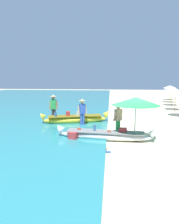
% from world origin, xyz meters
% --- Properties ---
extents(ground_plane, '(80.00, 80.00, 0.00)m').
position_xyz_m(ground_plane, '(0.00, 0.00, 0.00)').
color(ground_plane, beige).
extents(boat_white_foreground, '(4.75, 1.13, 0.72)m').
position_xyz_m(boat_white_foreground, '(-1.20, -0.46, 0.24)').
color(boat_white_foreground, white).
rests_on(boat_white_foreground, ground).
extents(boat_yellow_midground, '(4.40, 1.94, 0.84)m').
position_xyz_m(boat_yellow_midground, '(-3.24, 2.96, 0.30)').
color(boat_yellow_midground, yellow).
rests_on(boat_yellow_midground, ground).
extents(person_vendor_hatted, '(0.58, 0.46, 1.71)m').
position_xyz_m(person_vendor_hatted, '(-2.67, 2.24, 0.99)').
color(person_vendor_hatted, '#3D5BA8').
rests_on(person_vendor_hatted, ground).
extents(person_tourist_customer, '(0.52, 0.53, 1.65)m').
position_xyz_m(person_tourist_customer, '(-0.56, 0.19, 0.93)').
color(person_tourist_customer, green).
rests_on(person_tourist_customer, ground).
extents(person_vendor_assistant, '(0.56, 0.44, 1.87)m').
position_xyz_m(person_vendor_assistant, '(-4.70, 3.13, 1.08)').
color(person_vendor_assistant, '#333842').
rests_on(person_vendor_assistant, ground).
extents(patio_umbrella_large, '(2.21, 2.21, 2.10)m').
position_xyz_m(patio_umbrella_large, '(0.21, -0.46, 1.90)').
color(patio_umbrella_large, '#B7B7BC').
rests_on(patio_umbrella_large, ground).
extents(parasol_row_1, '(1.60, 1.60, 1.91)m').
position_xyz_m(parasol_row_1, '(4.88, 9.21, 1.75)').
color(parasol_row_1, '#8E6B47').
rests_on(parasol_row_1, ground).
extents(parasol_row_2, '(1.60, 1.60, 1.91)m').
position_xyz_m(parasol_row_2, '(5.48, 12.34, 1.75)').
color(parasol_row_2, '#8E6B47').
rests_on(parasol_row_2, ground).
extents(parasol_row_3, '(1.60, 1.60, 1.91)m').
position_xyz_m(parasol_row_3, '(6.06, 15.17, 1.75)').
color(parasol_row_3, '#8E6B47').
rests_on(parasol_row_3, ground).
extents(parasol_row_4, '(1.60, 1.60, 1.91)m').
position_xyz_m(parasol_row_4, '(6.70, 18.04, 1.75)').
color(parasol_row_4, '#8E6B47').
rests_on(parasol_row_4, ground).
extents(cooler_box, '(0.50, 0.49, 0.42)m').
position_xyz_m(cooler_box, '(-2.70, -0.69, 0.21)').
color(cooler_box, '#C63838').
rests_on(cooler_box, ground).
extents(paddle, '(0.38, 1.85, 0.05)m').
position_xyz_m(paddle, '(-1.13, -1.59, 0.03)').
color(paddle, '#8E6B47').
rests_on(paddle, ground).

